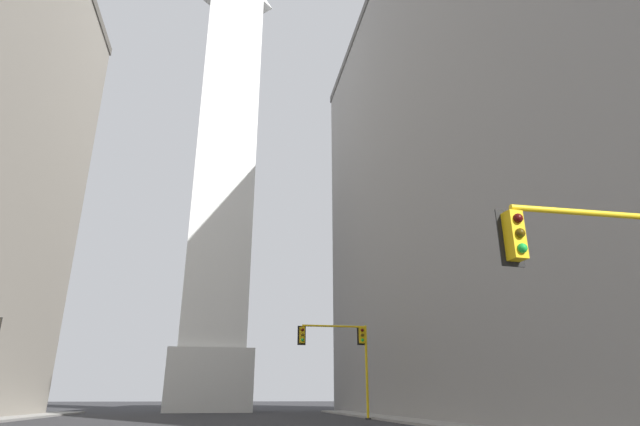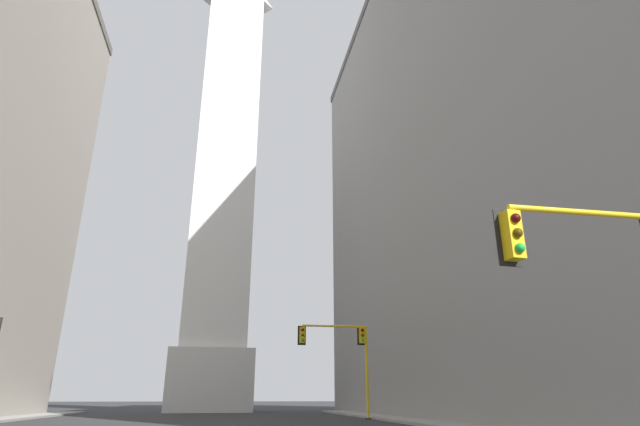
{
  "view_description": "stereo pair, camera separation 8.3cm",
  "coord_description": "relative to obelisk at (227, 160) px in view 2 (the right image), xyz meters",
  "views": [
    {
      "loc": [
        1.25,
        -1.57,
        1.42
      ],
      "look_at": [
        7.11,
        30.04,
        13.32
      ],
      "focal_mm": 28.0,
      "sensor_mm": 36.0,
      "label": 1
    },
    {
      "loc": [
        1.34,
        -1.58,
        1.42
      ],
      "look_at": [
        7.11,
        30.04,
        13.32
      ],
      "focal_mm": 28.0,
      "sensor_mm": 36.0,
      "label": 2
    }
  ],
  "objects": [
    {
      "name": "traffic_light_near_right",
      "position": [
        10.0,
        -47.18,
        -24.78
      ],
      "size": [
        4.59,
        0.52,
        5.54
      ],
      "color": "yellow",
      "rests_on": "ground_plane"
    },
    {
      "name": "building_right",
      "position": [
        24.96,
        -24.14,
        -8.39
      ],
      "size": [
        22.66,
        52.87,
        41.18
      ],
      "color": "gray",
      "rests_on": "ground_plane"
    },
    {
      "name": "obelisk",
      "position": [
        0.0,
        0.0,
        0.0
      ],
      "size": [
        8.6,
        8.6,
        60.9
      ],
      "color": "silver",
      "rests_on": "ground_plane"
    },
    {
      "name": "traffic_light_mid_right",
      "position": [
        9.5,
        -21.41,
        -24.2
      ],
      "size": [
        5.09,
        0.5,
        6.27
      ],
      "color": "yellow",
      "rests_on": "ground_plane"
    }
  ]
}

